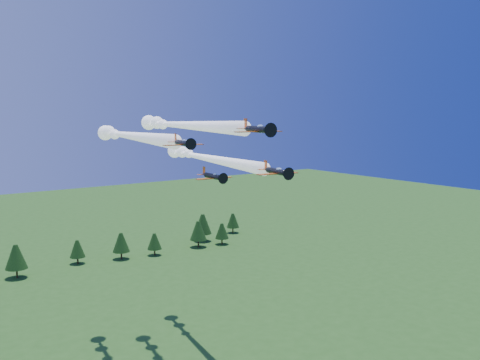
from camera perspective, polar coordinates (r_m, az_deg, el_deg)
plane_lead at (r=116.20m, az=-6.32°, el=5.86°), size 14.34×61.39×3.70m
plane_left at (r=118.04m, az=-11.89°, el=4.68°), size 13.19×58.11×3.70m
plane_right at (r=127.37m, az=-3.74°, el=2.39°), size 14.94×60.60×3.70m
plane_slot at (r=98.73m, az=-2.88°, el=0.39°), size 7.20×7.82×2.53m
treeline at (r=198.29m, az=-20.09°, el=-7.05°), size 166.09×20.16×11.53m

